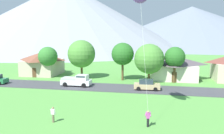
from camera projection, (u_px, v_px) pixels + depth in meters
name	position (u px, v px, depth m)	size (l,w,h in m)	color
road_strip	(125.00, 88.00, 40.21)	(160.00, 6.16, 0.08)	#424247
mountain_far_west_ridge	(191.00, 26.00, 166.67)	(139.45, 139.45, 27.35)	slate
mountain_east_ridge	(66.00, 16.00, 137.96)	(135.37, 135.37, 37.52)	#8E939E
mountain_far_east_ridge	(68.00, 24.00, 198.33)	(72.53, 72.53, 32.22)	gray
house_leftmost	(43.00, 63.00, 53.48)	(8.00, 8.21, 5.07)	beige
house_left_center	(173.00, 67.00, 48.29)	(9.60, 8.20, 4.74)	beige
tree_near_left	(149.00, 59.00, 44.78)	(5.66, 5.66, 7.30)	brown
tree_left_of_center	(81.00, 54.00, 48.33)	(5.63, 5.63, 7.90)	brown
tree_center	(123.00, 54.00, 46.52)	(4.41, 4.41, 7.43)	brown
tree_right_of_center	(175.00, 57.00, 44.18)	(3.82, 3.82, 6.78)	brown
tree_near_right	(48.00, 56.00, 49.31)	(4.01, 4.01, 6.48)	brown
parked_car_tan_mid_west	(147.00, 85.00, 38.96)	(4.28, 2.24, 1.68)	tan
pickup_truck_white_west_side	(77.00, 80.00, 41.66)	(5.22, 2.37, 1.99)	white
watcher_person	(53.00, 114.00, 24.90)	(0.56, 0.24, 1.68)	#70604C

